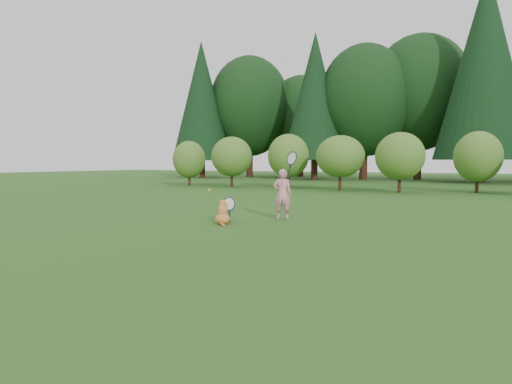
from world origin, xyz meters
The scene contains 6 objects.
ground centered at (0.00, 0.00, 0.00)m, with size 100.00×100.00×0.00m, color #234B15.
shrub_row centered at (0.00, 13.00, 1.40)m, with size 28.00×3.00×2.80m, color #4C7524, non-canonical shape.
woodland_backdrop centered at (0.00, 23.00, 7.50)m, with size 48.00×10.00×15.00m, color black, non-canonical shape.
child centered at (0.35, 1.85, 0.62)m, with size 0.71×0.50×1.76m.
cat centered at (-0.48, 0.54, 0.28)m, with size 0.51×0.78×0.74m.
tennis_ball centered at (-1.20, 1.10, 0.68)m, with size 0.07×0.07×0.07m.
Camera 1 is at (4.48, -7.21, 1.33)m, focal length 30.00 mm.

